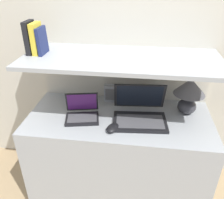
{
  "coord_description": "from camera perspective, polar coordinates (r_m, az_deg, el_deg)",
  "views": [
    {
      "loc": [
        0.14,
        -1.16,
        1.71
      ],
      "look_at": [
        -0.05,
        0.31,
        0.89
      ],
      "focal_mm": 38.0,
      "sensor_mm": 36.0,
      "label": 1
    }
  ],
  "objects": [
    {
      "name": "book_black",
      "position": [
        1.77,
        -19.15,
        13.92
      ],
      "size": [
        0.04,
        0.13,
        0.22
      ],
      "color": "black",
      "rests_on": "shelf"
    },
    {
      "name": "laptop_small",
      "position": [
        1.75,
        -7.18,
        -3.24
      ],
      "size": [
        0.27,
        0.24,
        0.18
      ],
      "color": "black",
      "rests_on": "desk"
    },
    {
      "name": "table_lamp",
      "position": [
        1.81,
        18.11,
        1.79
      ],
      "size": [
        0.23,
        0.23,
        0.28
      ],
      "color": "#2D2D33",
      "rests_on": "desk"
    },
    {
      "name": "book_yellow",
      "position": [
        1.75,
        -17.71,
        13.81
      ],
      "size": [
        0.04,
        0.13,
        0.21
      ],
      "color": "gold",
      "rests_on": "shelf"
    },
    {
      "name": "desk",
      "position": [
        1.99,
        1.56,
        -13.16
      ],
      "size": [
        1.36,
        0.62,
        0.74
      ],
      "color": "#999EA3",
      "rests_on": "ground_plane"
    },
    {
      "name": "shelf",
      "position": [
        1.64,
        2.21,
        9.71
      ],
      "size": [
        1.36,
        0.56,
        0.03
      ],
      "color": "#999EA3",
      "rests_on": "back_riser"
    },
    {
      "name": "back_riser",
      "position": [
        2.13,
        2.61,
        -3.1
      ],
      "size": [
        1.36,
        0.04,
        1.15
      ],
      "color": "beige",
      "rests_on": "ground_plane"
    },
    {
      "name": "computer_mouse",
      "position": [
        1.62,
        0.16,
        -6.84
      ],
      "size": [
        0.11,
        0.13,
        0.04
      ],
      "color": "black",
      "rests_on": "desk"
    },
    {
      "name": "book_navy",
      "position": [
        1.74,
        -16.49,
        13.4
      ],
      "size": [
        0.03,
        0.14,
        0.18
      ],
      "color": "navy",
      "rests_on": "shelf"
    },
    {
      "name": "wall_back",
      "position": [
        1.92,
        3.16,
        13.63
      ],
      "size": [
        6.0,
        0.05,
        2.4
      ],
      "color": "beige",
      "rests_on": "ground_plane"
    },
    {
      "name": "router_box",
      "position": [
        1.94,
        -0.11,
        1.55
      ],
      "size": [
        0.12,
        0.06,
        0.14
      ],
      "color": "gray",
      "rests_on": "desk"
    },
    {
      "name": "laptop_large",
      "position": [
        1.72,
        6.68,
        -3.26
      ],
      "size": [
        0.4,
        0.36,
        0.24
      ],
      "color": "black",
      "rests_on": "desk"
    }
  ]
}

